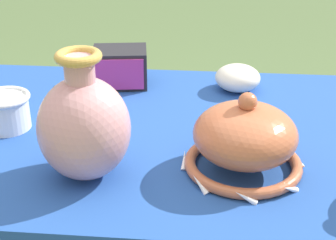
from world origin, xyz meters
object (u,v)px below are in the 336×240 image
object	(u,v)px
vase_dome_bell	(245,140)
bowl_shallow_ivory	(238,78)
mosaic_tile_box	(120,67)
cup_wide_porcelain	(6,110)
vase_tall_bulbous	(84,126)

from	to	relation	value
vase_dome_bell	bowl_shallow_ivory	xyz separation A→B (m)	(0.00, 0.39, -0.03)
bowl_shallow_ivory	mosaic_tile_box	bearing A→B (deg)	178.49
vase_dome_bell	cup_wide_porcelain	bearing A→B (deg)	166.34
vase_tall_bulbous	vase_dome_bell	xyz separation A→B (m)	(0.30, 0.05, -0.04)
vase_tall_bulbous	cup_wide_porcelain	distance (m)	0.29
bowl_shallow_ivory	cup_wide_porcelain	size ratio (longest dim) A/B	1.03
vase_dome_bell	cup_wide_porcelain	world-z (taller)	vase_dome_bell
bowl_shallow_ivory	cup_wide_porcelain	bearing A→B (deg)	-153.29
mosaic_tile_box	cup_wide_porcelain	distance (m)	0.35
vase_tall_bulbous	mosaic_tile_box	size ratio (longest dim) A/B	1.61
vase_dome_bell	bowl_shallow_ivory	distance (m)	0.39
mosaic_tile_box	bowl_shallow_ivory	bearing A→B (deg)	-9.63
vase_tall_bulbous	mosaic_tile_box	xyz separation A→B (m)	(-0.01, 0.45, -0.06)
vase_tall_bulbous	cup_wide_porcelain	size ratio (longest dim) A/B	2.17
vase_dome_bell	bowl_shallow_ivory	bearing A→B (deg)	89.87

